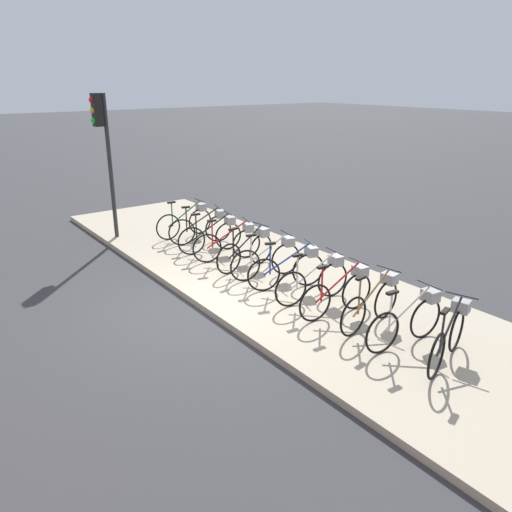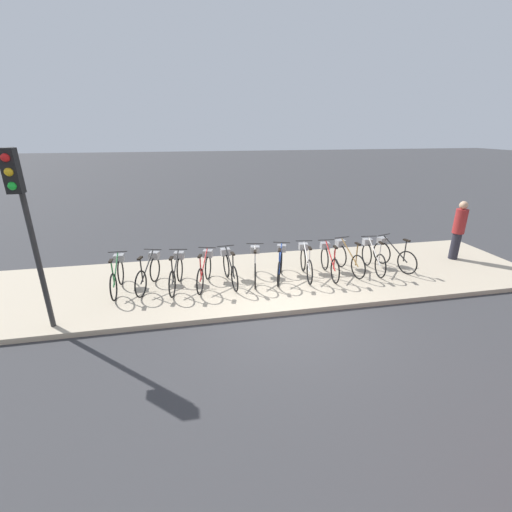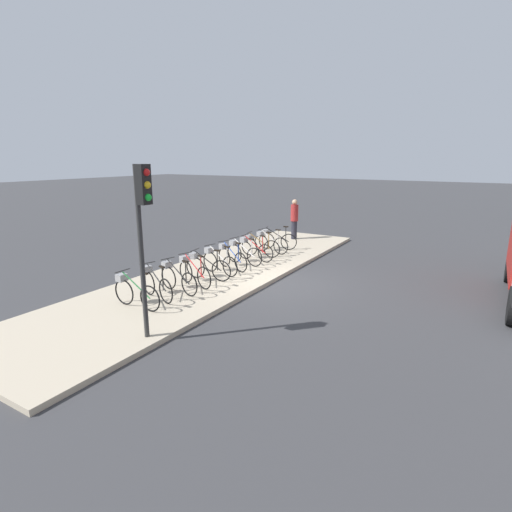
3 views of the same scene
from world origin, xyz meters
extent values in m
plane|color=#38383A|center=(0.00, 0.00, 0.00)|extent=(120.00, 120.00, 0.00)
cube|color=#B7A88E|center=(0.00, 1.89, 0.06)|extent=(15.06, 3.78, 0.12)
torus|color=black|center=(-3.78, 1.29, 0.45)|extent=(0.05, 0.66, 0.66)
torus|color=black|center=(-3.77, 2.19, 0.45)|extent=(0.05, 0.66, 0.66)
cylinder|color=#267238|center=(-3.78, 1.74, 0.71)|extent=(0.05, 0.92, 0.56)
cylinder|color=#267238|center=(-3.78, 1.42, 0.75)|extent=(0.03, 0.03, 0.59)
cube|color=black|center=(-3.78, 1.42, 1.06)|extent=(0.07, 0.20, 0.04)
cylinder|color=#262626|center=(-3.77, 2.19, 1.01)|extent=(0.46, 0.03, 0.02)
cube|color=gray|center=(-3.77, 2.24, 0.82)|extent=(0.24, 0.20, 0.18)
torus|color=black|center=(-3.18, 1.35, 0.45)|extent=(0.23, 0.64, 0.66)
torus|color=black|center=(-2.92, 2.21, 0.45)|extent=(0.23, 0.64, 0.66)
cylinder|color=black|center=(-3.05, 1.78, 0.71)|extent=(0.30, 0.89, 0.56)
cylinder|color=black|center=(-3.15, 1.47, 0.75)|extent=(0.04, 0.04, 0.59)
cube|color=black|center=(-3.15, 1.47, 1.06)|extent=(0.12, 0.21, 0.04)
cylinder|color=#262626|center=(-2.92, 2.21, 1.01)|extent=(0.45, 0.16, 0.02)
cube|color=gray|center=(-2.91, 2.26, 0.82)|extent=(0.29, 0.26, 0.18)
torus|color=black|center=(-2.45, 1.20, 0.45)|extent=(0.16, 0.65, 0.66)
torus|color=black|center=(-2.28, 2.09, 0.45)|extent=(0.16, 0.65, 0.66)
cylinder|color=black|center=(-2.36, 1.64, 0.71)|extent=(0.20, 0.91, 0.56)
cylinder|color=black|center=(-2.42, 1.32, 0.75)|extent=(0.04, 0.04, 0.59)
cube|color=black|center=(-2.42, 1.32, 1.06)|extent=(0.11, 0.21, 0.04)
cylinder|color=#262626|center=(-2.28, 2.09, 1.01)|extent=(0.46, 0.11, 0.02)
cube|color=gray|center=(-2.27, 2.13, 0.82)|extent=(0.27, 0.24, 0.18)
torus|color=black|center=(-1.79, 1.22, 0.45)|extent=(0.22, 0.64, 0.66)
torus|color=black|center=(-1.54, 2.08, 0.45)|extent=(0.22, 0.64, 0.66)
cylinder|color=red|center=(-1.67, 1.65, 0.71)|extent=(0.29, 0.89, 0.56)
cylinder|color=red|center=(-1.76, 1.34, 0.75)|extent=(0.04, 0.04, 0.59)
cube|color=black|center=(-1.76, 1.34, 1.06)|extent=(0.12, 0.21, 0.04)
cylinder|color=#262626|center=(-1.54, 2.08, 1.01)|extent=(0.45, 0.15, 0.02)
cube|color=gray|center=(-1.53, 2.13, 0.82)|extent=(0.29, 0.26, 0.18)
torus|color=black|center=(-0.95, 1.23, 0.45)|extent=(0.11, 0.66, 0.66)
torus|color=black|center=(-1.05, 2.12, 0.45)|extent=(0.11, 0.66, 0.66)
cylinder|color=black|center=(-1.00, 1.67, 0.71)|extent=(0.14, 0.92, 0.56)
cylinder|color=black|center=(-0.97, 1.35, 0.75)|extent=(0.04, 0.04, 0.59)
cube|color=black|center=(-0.97, 1.35, 1.06)|extent=(0.09, 0.21, 0.04)
cylinder|color=#262626|center=(-1.05, 2.12, 1.01)|extent=(0.46, 0.08, 0.02)
cube|color=gray|center=(-1.06, 2.17, 0.82)|extent=(0.26, 0.23, 0.18)
torus|color=black|center=(-0.43, 1.27, 0.45)|extent=(0.16, 0.65, 0.66)
torus|color=black|center=(-0.25, 2.16, 0.45)|extent=(0.16, 0.65, 0.66)
cylinder|color=beige|center=(-0.34, 1.71, 0.71)|extent=(0.21, 0.91, 0.56)
cylinder|color=beige|center=(-0.40, 1.39, 0.75)|extent=(0.04, 0.04, 0.59)
cube|color=black|center=(-0.40, 1.39, 1.06)|extent=(0.11, 0.21, 0.04)
cylinder|color=#262626|center=(-0.25, 2.16, 1.01)|extent=(0.46, 0.11, 0.02)
cube|color=gray|center=(-0.24, 2.20, 0.82)|extent=(0.27, 0.24, 0.18)
torus|color=black|center=(0.18, 1.26, 0.45)|extent=(0.25, 0.63, 0.66)
torus|color=black|center=(0.48, 2.12, 0.45)|extent=(0.25, 0.63, 0.66)
cylinder|color=navy|center=(0.33, 1.69, 0.71)|extent=(0.33, 0.88, 0.56)
cylinder|color=navy|center=(0.22, 1.38, 0.75)|extent=(0.04, 0.04, 0.59)
cube|color=black|center=(0.22, 1.38, 1.06)|extent=(0.13, 0.21, 0.04)
cylinder|color=#262626|center=(0.48, 2.12, 1.01)|extent=(0.44, 0.17, 0.02)
cube|color=gray|center=(0.49, 2.16, 0.82)|extent=(0.29, 0.27, 0.18)
torus|color=black|center=(1.00, 1.24, 0.45)|extent=(0.13, 0.66, 0.66)
torus|color=black|center=(1.12, 2.13, 0.45)|extent=(0.13, 0.66, 0.66)
cylinder|color=silver|center=(1.06, 1.69, 0.71)|extent=(0.16, 0.91, 0.56)
cylinder|color=silver|center=(1.01, 1.36, 0.75)|extent=(0.04, 0.04, 0.59)
cube|color=black|center=(1.01, 1.36, 1.06)|extent=(0.10, 0.21, 0.04)
cylinder|color=#262626|center=(1.12, 2.13, 1.01)|extent=(0.46, 0.09, 0.02)
cube|color=gray|center=(1.13, 2.18, 0.82)|extent=(0.27, 0.23, 0.18)
torus|color=black|center=(1.67, 1.19, 0.45)|extent=(0.09, 0.66, 0.66)
torus|color=black|center=(1.75, 2.09, 0.45)|extent=(0.09, 0.66, 0.66)
cylinder|color=red|center=(1.71, 1.64, 0.71)|extent=(0.11, 0.92, 0.56)
cylinder|color=red|center=(1.68, 1.31, 0.75)|extent=(0.03, 0.03, 0.59)
cube|color=black|center=(1.68, 1.31, 1.06)|extent=(0.09, 0.21, 0.04)
cylinder|color=#262626|center=(1.75, 2.09, 1.01)|extent=(0.46, 0.06, 0.02)
cube|color=gray|center=(1.75, 2.14, 0.82)|extent=(0.26, 0.22, 0.18)
torus|color=black|center=(2.39, 1.33, 0.45)|extent=(0.12, 0.66, 0.66)
torus|color=black|center=(2.28, 2.22, 0.45)|extent=(0.12, 0.66, 0.66)
cylinder|color=olive|center=(2.33, 1.78, 0.71)|extent=(0.14, 0.92, 0.56)
cylinder|color=olive|center=(2.37, 1.45, 0.75)|extent=(0.04, 0.04, 0.59)
cube|color=black|center=(2.37, 1.45, 1.06)|extent=(0.09, 0.21, 0.04)
cylinder|color=#262626|center=(2.28, 2.22, 1.01)|extent=(0.46, 0.08, 0.02)
cube|color=gray|center=(2.27, 2.27, 0.82)|extent=(0.26, 0.23, 0.18)
torus|color=black|center=(3.01, 1.27, 0.45)|extent=(0.10, 0.66, 0.66)
torus|color=black|center=(3.09, 2.17, 0.45)|extent=(0.10, 0.66, 0.66)
cylinder|color=beige|center=(3.05, 1.72, 0.71)|extent=(0.12, 0.92, 0.56)
cylinder|color=beige|center=(3.02, 1.40, 0.75)|extent=(0.03, 0.03, 0.59)
cube|color=black|center=(3.02, 1.40, 1.06)|extent=(0.09, 0.21, 0.04)
cylinder|color=#262626|center=(3.09, 2.17, 1.01)|extent=(0.46, 0.07, 0.02)
cube|color=gray|center=(3.10, 2.22, 0.82)|extent=(0.26, 0.22, 0.18)
torus|color=black|center=(3.86, 1.35, 0.45)|extent=(0.22, 0.64, 0.66)
torus|color=black|center=(3.60, 2.22, 0.45)|extent=(0.22, 0.64, 0.66)
cylinder|color=black|center=(3.73, 1.78, 0.71)|extent=(0.30, 0.89, 0.56)
cylinder|color=black|center=(3.82, 1.47, 0.75)|extent=(0.04, 0.04, 0.59)
cube|color=black|center=(3.82, 1.47, 1.06)|extent=(0.12, 0.21, 0.04)
cylinder|color=#262626|center=(3.60, 2.22, 1.01)|extent=(0.45, 0.16, 0.02)
cube|color=gray|center=(3.58, 2.26, 0.82)|extent=(0.29, 0.26, 0.18)
cylinder|color=#2D2D2D|center=(-4.83, 0.35, 1.87)|extent=(0.10, 0.10, 3.50)
cube|color=black|center=(-4.83, 0.17, 3.24)|extent=(0.24, 0.20, 0.75)
sphere|color=red|center=(-4.83, 0.07, 3.47)|extent=(0.14, 0.14, 0.14)
sphere|color=gold|center=(-4.83, 0.07, 3.24)|extent=(0.14, 0.14, 0.14)
sphere|color=green|center=(-4.83, 0.07, 3.01)|extent=(0.14, 0.14, 0.14)
camera|label=1|loc=(7.09, -4.02, 3.92)|focal=35.00mm
camera|label=2|loc=(-1.94, -6.41, 3.91)|focal=24.00mm
camera|label=3|loc=(-10.24, -5.50, 3.73)|focal=28.00mm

